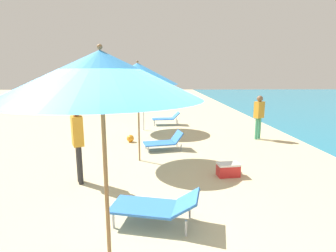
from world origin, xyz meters
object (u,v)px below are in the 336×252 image
person_walking_far (78,136)px  beach_ball (130,138)px  person_walking_mid (259,113)px  umbrella_farthest (143,75)px  lounger_nearest_shoreside (156,206)px  umbrella_second (138,74)px  cooler_box (228,170)px  umbrella_nearest (101,75)px  lounger_second_shoreside (164,141)px  lounger_farthest_shoreside (167,118)px

person_walking_far → beach_ball: size_ratio=6.65×
person_walking_mid → umbrella_farthest: bearing=-143.5°
lounger_nearest_shoreside → umbrella_second: (-0.52, 3.29, 2.14)m
umbrella_farthest → cooler_box: (2.38, -5.48, -2.23)m
umbrella_second → umbrella_nearest: bearing=-90.5°
cooler_box → beach_ball: size_ratio=2.10×
umbrella_nearest → umbrella_second: size_ratio=0.99×
lounger_nearest_shoreside → umbrella_farthest: 7.83m
umbrella_nearest → beach_ball: (-0.46, 6.48, -2.30)m
lounger_second_shoreside → person_walking_far: bearing=41.2°
umbrella_nearest → lounger_nearest_shoreside: size_ratio=1.79×
person_walking_mid → beach_ball: size_ratio=6.19×
person_walking_mid → lounger_nearest_shoreside: bearing=-65.3°
umbrella_nearest → beach_ball: 6.89m
lounger_second_shoreside → lounger_farthest_shoreside: lounger_farthest_shoreside is taller
cooler_box → beach_ball: 4.35m
lounger_farthest_shoreside → person_walking_far: 7.38m
umbrella_farthest → person_walking_mid: size_ratio=1.62×
lounger_second_shoreside → person_walking_mid: (3.59, 1.33, 0.74)m
person_walking_far → beach_ball: bearing=-125.9°
lounger_second_shoreside → cooler_box: (1.52, -2.37, -0.11)m
umbrella_farthest → lounger_farthest_shoreside: 2.62m
umbrella_nearest → lounger_farthest_shoreside: 10.10m
cooler_box → lounger_second_shoreside: bearing=122.6°
lounger_farthest_shoreside → cooler_box: bearing=97.5°
umbrella_farthest → umbrella_second: bearing=-88.2°
umbrella_farthest → person_walking_far: 6.02m
lounger_farthest_shoreside → beach_ball: size_ratio=5.12×
umbrella_farthest → person_walking_far: bearing=-100.8°
lounger_nearest_shoreside → person_walking_far: person_walking_far is taller
umbrella_farthest → cooler_box: bearing=-66.5°
lounger_nearest_shoreside → cooler_box: (1.73, 2.04, -0.15)m
lounger_farthest_shoreside → umbrella_farthest: bearing=46.1°
person_walking_mid → person_walking_far: 6.85m
umbrella_second → beach_ball: (-0.50, 2.12, -2.32)m
umbrella_nearest → beach_ball: umbrella_nearest is taller
lounger_nearest_shoreside → umbrella_farthest: bearing=-72.5°
umbrella_farthest → person_walking_mid: bearing=-21.7°
umbrella_second → person_walking_far: size_ratio=1.57×
lounger_farthest_shoreside → cooler_box: 6.86m
lounger_nearest_shoreside → umbrella_farthest: umbrella_farthest is taller
person_walking_far → beach_ball: person_walking_far is taller
umbrella_farthest → person_walking_mid: (4.46, -1.78, -1.38)m
umbrella_second → person_walking_far: 2.40m
beach_ball → cooler_box: bearing=-50.8°
cooler_box → umbrella_second: bearing=151.0°
lounger_farthest_shoreside → lounger_second_shoreside: bearing=83.9°
umbrella_nearest → person_walking_far: umbrella_nearest is taller
cooler_box → lounger_nearest_shoreside: bearing=-130.3°
umbrella_nearest → lounger_nearest_shoreside: 2.44m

